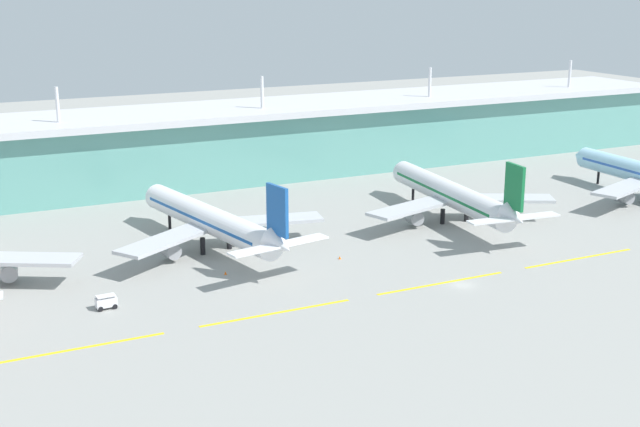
% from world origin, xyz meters
% --- Properties ---
extents(ground_plane, '(600.00, 600.00, 0.00)m').
position_xyz_m(ground_plane, '(0.00, 0.00, 0.00)').
color(ground_plane, gray).
extents(terminal_building, '(288.00, 34.00, 29.60)m').
position_xyz_m(terminal_building, '(-0.00, 104.07, 10.50)').
color(terminal_building, '#5B9E93').
rests_on(terminal_building, ground).
extents(airliner_near_middle, '(47.96, 59.34, 18.90)m').
position_xyz_m(airliner_near_middle, '(-35.18, 41.29, 6.44)').
color(airliner_near_middle, white).
rests_on(airliner_near_middle, ground).
extents(airliner_far_middle, '(48.59, 60.57, 18.90)m').
position_xyz_m(airliner_far_middle, '(23.46, 37.74, 6.44)').
color(airliner_far_middle, silver).
rests_on(airliner_far_middle, ground).
extents(taxiway_stripe_west, '(28.00, 0.70, 0.04)m').
position_xyz_m(taxiway_stripe_west, '(-71.00, 2.48, 0.02)').
color(taxiway_stripe_west, yellow).
rests_on(taxiway_stripe_west, ground).
extents(taxiway_stripe_mid_west, '(28.00, 0.70, 0.04)m').
position_xyz_m(taxiway_stripe_mid_west, '(-37.00, 2.48, 0.02)').
color(taxiway_stripe_mid_west, yellow).
rests_on(taxiway_stripe_mid_west, ground).
extents(taxiway_stripe_centre, '(28.00, 0.70, 0.04)m').
position_xyz_m(taxiway_stripe_centre, '(-3.00, 2.48, 0.02)').
color(taxiway_stripe_centre, yellow).
rests_on(taxiway_stripe_centre, ground).
extents(taxiway_stripe_mid_east, '(28.00, 0.70, 0.04)m').
position_xyz_m(taxiway_stripe_mid_east, '(31.00, 2.48, 0.02)').
color(taxiway_stripe_mid_east, yellow).
rests_on(taxiway_stripe_mid_east, ground).
extents(baggage_cart, '(3.69, 2.15, 2.48)m').
position_xyz_m(baggage_cart, '(-63.02, 17.37, 1.26)').
color(baggage_cart, silver).
rests_on(baggage_cart, ground).
extents(safety_cone_left_wingtip, '(0.56, 0.56, 0.70)m').
position_xyz_m(safety_cone_left_wingtip, '(-38.16, 25.19, 0.35)').
color(safety_cone_left_wingtip, orange).
rests_on(safety_cone_left_wingtip, ground).
extents(safety_cone_nose_front, '(0.56, 0.56, 0.70)m').
position_xyz_m(safety_cone_nose_front, '(-13.71, 23.83, 0.35)').
color(safety_cone_nose_front, orange).
rests_on(safety_cone_nose_front, ground).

